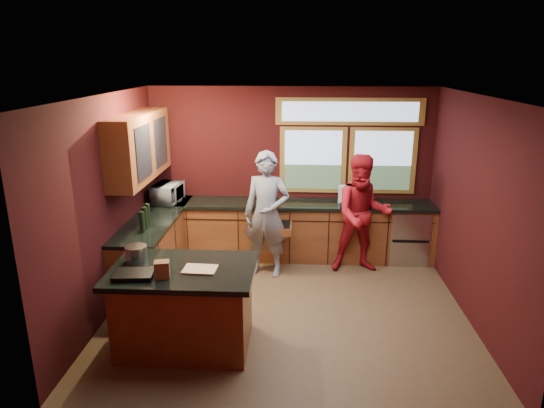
# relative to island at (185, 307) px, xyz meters

# --- Properties ---
(floor) EXTENTS (4.50, 4.50, 0.00)m
(floor) POSITION_rel_island_xyz_m (1.12, 0.90, -0.48)
(floor) COLOR brown
(floor) RESTS_ON ground
(room_shell) EXTENTS (4.52, 4.02, 2.71)m
(room_shell) POSITION_rel_island_xyz_m (0.52, 1.22, 1.32)
(room_shell) COLOR black
(room_shell) RESTS_ON ground
(back_counter) EXTENTS (4.50, 0.64, 0.93)m
(back_counter) POSITION_rel_island_xyz_m (1.32, 2.59, -0.01)
(back_counter) COLOR #5A2A15
(back_counter) RESTS_ON floor
(left_counter) EXTENTS (0.64, 2.30, 0.93)m
(left_counter) POSITION_rel_island_xyz_m (-0.83, 1.75, -0.01)
(left_counter) COLOR #5A2A15
(left_counter) RESTS_ON floor
(island) EXTENTS (1.55, 1.05, 0.95)m
(island) POSITION_rel_island_xyz_m (0.00, 0.00, 0.00)
(island) COLOR #5A2A15
(island) RESTS_ON floor
(person_grey) EXTENTS (0.75, 0.57, 1.86)m
(person_grey) POSITION_rel_island_xyz_m (0.78, 1.95, 0.45)
(person_grey) COLOR slate
(person_grey) RESTS_ON floor
(person_red) EXTENTS (0.91, 0.74, 1.79)m
(person_red) POSITION_rel_island_xyz_m (2.19, 2.15, 0.42)
(person_red) COLOR #A2121A
(person_red) RESTS_ON floor
(microwave) EXTENTS (0.44, 0.59, 0.30)m
(microwave) POSITION_rel_island_xyz_m (-0.80, 2.47, 0.60)
(microwave) COLOR #999999
(microwave) RESTS_ON left_counter
(potted_plant) EXTENTS (0.32, 0.28, 0.35)m
(potted_plant) POSITION_rel_island_xyz_m (2.03, 2.65, 0.63)
(potted_plant) COLOR #999999
(potted_plant) RESTS_ON back_counter
(paper_towel) EXTENTS (0.12, 0.12, 0.28)m
(paper_towel) POSITION_rel_island_xyz_m (1.92, 2.60, 0.59)
(paper_towel) COLOR white
(paper_towel) RESTS_ON back_counter
(cutting_board) EXTENTS (0.36, 0.27, 0.02)m
(cutting_board) POSITION_rel_island_xyz_m (0.20, -0.05, 0.48)
(cutting_board) COLOR tan
(cutting_board) RESTS_ON island
(stock_pot) EXTENTS (0.24, 0.24, 0.18)m
(stock_pot) POSITION_rel_island_xyz_m (-0.55, 0.15, 0.56)
(stock_pot) COLOR #AEAEB3
(stock_pot) RESTS_ON island
(paper_bag) EXTENTS (0.17, 0.15, 0.18)m
(paper_bag) POSITION_rel_island_xyz_m (-0.15, -0.25, 0.56)
(paper_bag) COLOR brown
(paper_bag) RESTS_ON island
(black_tray) EXTENTS (0.42, 0.32, 0.05)m
(black_tray) POSITION_rel_island_xyz_m (-0.45, -0.25, 0.49)
(black_tray) COLOR black
(black_tray) RESTS_ON island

